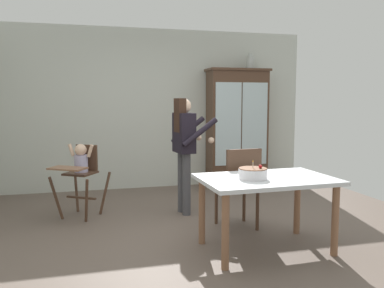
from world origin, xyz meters
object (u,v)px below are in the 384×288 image
high_chair_with_toddler (81,167)px  birthday_cake (253,173)px  dining_table (266,188)px  dining_chair_far_side (240,183)px  china_cabinet (237,128)px  adult_person (185,141)px  ceramic_vase (250,62)px

high_chair_with_toddler → birthday_cake: high_chair_with_toddler is taller
high_chair_with_toddler → dining_table: size_ratio=0.71×
high_chair_with_toddler → dining_chair_far_side: bearing=3.2°
china_cabinet → high_chair_with_toddler: bearing=-153.9°
adult_person → dining_chair_far_side: bearing=-158.9°
china_cabinet → adult_person: 1.98m
high_chair_with_toddler → dining_table: 2.46m
ceramic_vase → dining_chair_far_side: ceramic_vase is taller
adult_person → dining_chair_far_side: adult_person is taller
dining_chair_far_side → birthday_cake: bearing=76.0°
adult_person → dining_table: bearing=-170.0°
high_chair_with_toddler → dining_chair_far_side: (1.79, -1.01, -0.10)m
high_chair_with_toddler → dining_table: bearing=-9.9°
china_cabinet → adult_person: china_cabinet is taller
dining_chair_far_side → china_cabinet: bearing=-112.5°
birthday_cake → ceramic_vase: bearing=67.8°
dining_table → adult_person: bearing=108.0°
dining_table → birthday_cake: birthday_cake is taller
china_cabinet → ceramic_vase: ceramic_vase is taller
ceramic_vase → birthday_cake: (-1.22, -2.99, -1.37)m
china_cabinet → adult_person: (-1.31, -1.48, -0.06)m
high_chair_with_toddler → china_cabinet: bearing=58.9°
dining_table → birthday_cake: bearing=-168.6°
adult_person → dining_table: size_ratio=1.14×
adult_person → dining_chair_far_side: 1.03m
ceramic_vase → dining_chair_far_side: bearing=-115.1°
adult_person → ceramic_vase: bearing=-54.0°
high_chair_with_toddler → ceramic_vase: bearing=57.1°
high_chair_with_toddler → birthday_cake: size_ratio=3.39×
adult_person → dining_chair_far_side: size_ratio=1.59×
adult_person → birthday_cake: adult_person is taller
china_cabinet → ceramic_vase: bearing=0.9°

